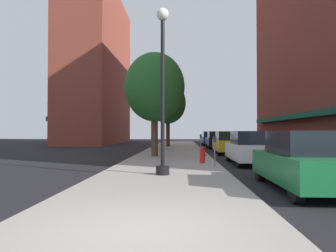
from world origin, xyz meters
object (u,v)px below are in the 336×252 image
object	(u,v)px
fire_hydrant	(202,155)
parking_meter_far	(201,141)
lamppost	(163,87)
car_yellow	(228,143)
parking_meter_near	(215,148)
tree_near	(168,103)
tree_mid	(153,89)
car_white	(249,148)
car_green	(303,161)
car_black	(216,140)
car_blue	(210,138)
tree_far	(155,87)

from	to	relation	value
fire_hydrant	parking_meter_far	size ratio (longest dim) A/B	0.60
lamppost	fire_hydrant	bearing A→B (deg)	67.68
car_yellow	parking_meter_near	bearing A→B (deg)	-102.74
tree_near	car_yellow	xyz separation A→B (m)	(4.78, -8.69, -3.75)
lamppost	tree_mid	size ratio (longest dim) A/B	0.78
car_white	tree_near	bearing A→B (deg)	108.30
car_green	car_black	bearing A→B (deg)	88.41
lamppost	car_green	bearing A→B (deg)	-27.61
tree_near	car_black	world-z (taller)	tree_near
car_white	fire_hydrant	bearing A→B (deg)	-163.95
lamppost	tree_near	bearing A→B (deg)	92.06
parking_meter_far	tree_near	bearing A→B (deg)	108.46
car_yellow	car_green	bearing A→B (deg)	-90.98
car_green	car_yellow	distance (m)	13.99
lamppost	tree_near	world-z (taller)	tree_near
car_white	car_blue	distance (m)	21.54
lamppost	car_green	world-z (taller)	lamppost
parking_meter_near	tree_near	world-z (taller)	tree_near
car_white	car_yellow	world-z (taller)	same
parking_meter_far	car_black	distance (m)	7.38
car_yellow	tree_near	bearing A→B (deg)	117.86
parking_meter_near	car_blue	distance (m)	23.79
car_white	car_yellow	xyz separation A→B (m)	(0.00, 7.19, 0.00)
tree_mid	car_black	world-z (taller)	tree_mid
fire_hydrant	car_white	distance (m)	2.47
car_green	car_white	distance (m)	6.80
parking_meter_far	car_black	world-z (taller)	car_black
car_yellow	car_blue	distance (m)	14.34
fire_hydrant	tree_far	bearing A→B (deg)	123.16
lamppost	parking_meter_far	distance (m)	12.46
tree_far	car_black	xyz separation A→B (m)	(5.05, 11.03, -3.58)
tree_near	car_green	distance (m)	23.48
tree_mid	car_blue	xyz separation A→B (m)	(5.75, 11.31, -4.39)
car_black	car_blue	xyz separation A→B (m)	(0.00, 7.03, 0.00)
tree_near	parking_meter_near	bearing A→B (deg)	-81.08
parking_meter_far	tree_mid	size ratio (longest dim) A/B	0.17
car_white	car_black	world-z (taller)	same
tree_near	car_yellow	size ratio (longest dim) A/B	1.53
parking_meter_near	car_blue	size ratio (longest dim) A/B	0.30
car_green	parking_meter_near	bearing A→B (deg)	111.30
car_black	car_blue	distance (m)	7.03
fire_hydrant	tree_far	world-z (taller)	tree_far
fire_hydrant	car_white	bearing A→B (deg)	14.52
fire_hydrant	car_white	size ratio (longest dim) A/B	0.18
car_blue	tree_mid	bearing A→B (deg)	-116.06
parking_meter_far	car_white	bearing A→B (deg)	-75.22
car_black	tree_near	bearing A→B (deg)	165.50
lamppost	car_white	bearing A→B (deg)	49.17
fire_hydrant	car_green	world-z (taller)	car_green
parking_meter_near	tree_near	size ratio (longest dim) A/B	0.20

